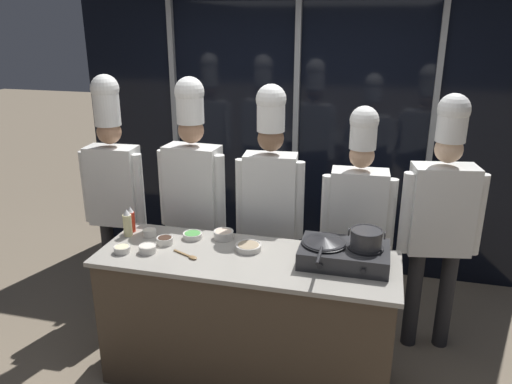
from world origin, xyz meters
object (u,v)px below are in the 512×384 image
Objects in this scene: prep_bowl_onion at (148,248)px; chef_pastry at (358,210)px; prep_bowl_chicken at (224,234)px; serving_spoon_slotted at (189,256)px; prep_bowl_soy_glaze at (165,240)px; chef_line at (270,191)px; prep_bowl_noodles at (122,249)px; chef_head at (114,180)px; squeeze_bottle_chili at (131,220)px; prep_bowl_mushrooms at (248,247)px; stock_pot at (366,238)px; portable_stove at (344,254)px; chef_apprentice at (441,209)px; frying_pan at (324,240)px; squeeze_bottle_oil at (127,223)px; prep_bowl_garlic at (150,232)px; chef_sous at (193,184)px; prep_bowl_scallions at (193,235)px.

chef_pastry is at bearing 31.44° from prep_bowl_onion.
serving_spoon_slotted is (-0.12, -0.32, -0.03)m from prep_bowl_chicken.
chef_line is at bearing 44.80° from prep_bowl_soy_glaze.
chef_head is (-0.45, 0.73, 0.20)m from prep_bowl_noodles.
squeeze_bottle_chili reaches higher than prep_bowl_mushrooms.
chef_line reaches higher than stock_pot.
stock_pot is at bearing 7.90° from prep_bowl_noodles.
chef_apprentice reaches higher than portable_stove.
frying_pan is 1.36m from squeeze_bottle_oil.
chef_apprentice reaches higher than prep_bowl_garlic.
squeeze_bottle_chili is 1.75× the size of prep_bowl_noodles.
chef_sous reaches higher than prep_bowl_onion.
chef_pastry is (1.00, 0.78, 0.12)m from serving_spoon_slotted.
prep_bowl_garlic is (-1.22, 0.08, -0.11)m from frying_pan.
chef_sous is (-0.58, 0.53, 0.21)m from prep_bowl_mushrooms.
chef_apprentice is at bearing 45.36° from portable_stove.
stock_pot is 0.98m from prep_bowl_chicken.
prep_bowl_mushrooms is at bearing -11.20° from prep_bowl_scallions.
frying_pan is at bearing 9.17° from prep_bowl_noodles.
chef_pastry is at bearing 21.44° from prep_bowl_garlic.
squeeze_bottle_oil is 0.11× the size of chef_pastry.
stock_pot is 1.61m from squeeze_bottle_oil.
prep_bowl_scallions is 0.07× the size of chef_apprentice.
prep_bowl_garlic is 2.02m from chef_apprentice.
chef_head is at bearing -8.29° from chef_apprentice.
serving_spoon_slotted is (0.53, -0.20, -0.09)m from squeeze_bottle_oil.
prep_bowl_mushrooms is 0.09× the size of chef_head.
serving_spoon_slotted is at bearing 139.29° from chef_head.
stock_pot reaches higher than frying_pan.
stock_pot is 1.55m from prep_bowl_noodles.
chef_apprentice reaches higher than prep_bowl_soy_glaze.
chef_apprentice is at bearing 15.52° from prep_bowl_garlic.
prep_bowl_soy_glaze is 0.98× the size of prep_bowl_onion.
prep_bowl_chicken is 0.07× the size of chef_apprentice.
prep_bowl_soy_glaze is at bearing -175.07° from prep_bowl_mushrooms.
frying_pan is 0.85m from serving_spoon_slotted.
prep_bowl_soy_glaze is (-1.06, -0.02, -0.11)m from frying_pan.
portable_stove is at bearing -10.61° from prep_bowl_chicken.
chef_head reaches higher than stock_pot.
squeeze_bottle_oil is 0.10× the size of chef_head.
chef_sous is at bearing -8.52° from chef_apprentice.
frying_pan is at bearing 0.99° from prep_bowl_soy_glaze.
prep_bowl_soy_glaze is 0.89m from chef_head.
serving_spoon_slotted is 0.11× the size of chef_pastry.
prep_bowl_scallions is (-0.21, -0.05, -0.01)m from prep_bowl_chicken.
prep_bowl_chicken reaches higher than prep_bowl_scallions.
prep_bowl_scallions is at bearing 6.72° from chef_apprentice.
prep_bowl_garlic is at bearing 176.33° from prep_bowl_mushrooms.
squeeze_bottle_chili is 0.56m from chef_sous.
serving_spoon_slotted is 0.79m from chef_sous.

